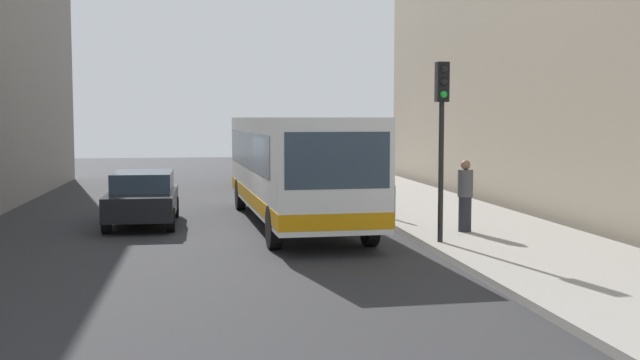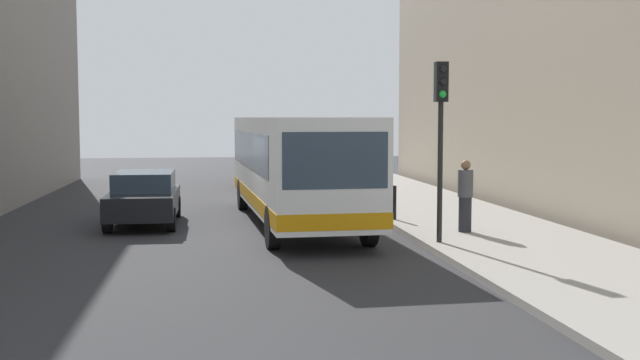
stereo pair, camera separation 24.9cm
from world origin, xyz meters
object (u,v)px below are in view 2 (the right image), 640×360
Objects in this scene: car_behind_bus at (272,169)px; traffic_light at (441,117)px; pedestrian_near_signal at (465,196)px; car_beside_bus at (144,197)px; bollard_mid at (372,192)px; bus at (294,163)px; bollard_far at (354,184)px; bollard_near at (394,203)px.

car_behind_bus is 1.08× the size of traffic_light.
traffic_light is 2.29× the size of pedestrian_near_signal.
bollard_mid is at bearing -163.48° from car_beside_bus.
bollard_mid is at bearing -139.80° from bus.
car_behind_bus is 16.67m from traffic_light.
traffic_light is 4.32× the size of bollard_far.
pedestrian_near_signal is (1.20, -5.63, 0.43)m from bollard_mid.
car_behind_bus reaches higher than bollard_near.
bus is 2.51× the size of car_behind_bus.
bus reaches higher than bollard_mid.
traffic_light reaches higher than bus.
car_behind_bus is 9.55m from bollard_mid.
bollard_far is at bearing -118.77° from bus.
pedestrian_near_signal is (3.68, -14.85, 0.27)m from car_behind_bus.
car_beside_bus is 4.64× the size of bollard_mid.
bollard_far is 8.80m from pedestrian_near_signal.
bollard_near is (2.49, -12.30, -0.16)m from car_behind_bus.
bollard_mid and bollard_far have the same top height.
bollard_near is (6.94, -1.04, -0.16)m from car_beside_bus.
traffic_light is 4.67m from bollard_near.
bus is 11.71× the size of bollard_far.
bollard_far is at bearing 111.07° from car_behind_bus.
traffic_light is 10.46m from bollard_far.
pedestrian_near_signal reaches higher than bollard_mid.
bollard_mid is at bearing -90.00° from bollard_far.
car_behind_bus is 4.66× the size of bollard_near.
traffic_light reaches higher than pedestrian_near_signal.
bus is at bearing 122.18° from traffic_light.
bollard_far is (2.49, -6.14, -0.16)m from car_behind_bus.
traffic_light reaches higher than bollard_near.
traffic_light is at bearing -88.57° from bollard_near.
traffic_light reaches higher than bollard_far.
car_behind_bus is 2.47× the size of pedestrian_near_signal.
traffic_light is (2.59, -16.32, 2.22)m from car_behind_bus.
bollard_mid is (2.49, -9.22, -0.16)m from car_behind_bus.
car_behind_bus is 12.55m from bollard_near.
car_behind_bus is at bearing 105.10° from bollard_mid.
bus is at bearing -116.00° from bollard_far.
car_beside_bus is 8.89m from pedestrian_near_signal.
pedestrian_near_signal reaches higher than bollard_far.
bus reaches higher than pedestrian_near_signal.
bollard_mid is at bearing 90.81° from traffic_light.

